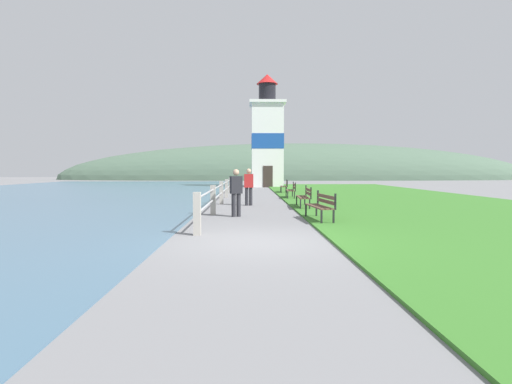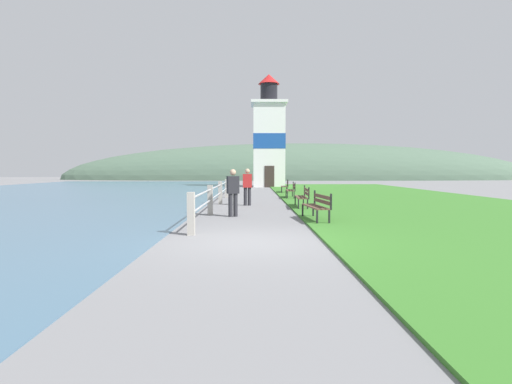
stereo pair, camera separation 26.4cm
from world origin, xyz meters
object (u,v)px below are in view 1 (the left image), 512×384
park_bench_near (322,204)px  park_bench_far (292,189)px  lighthouse (267,139)px  person_by_railing (236,191)px  person_strolling (249,186)px  park_bench_by_lighthouse (285,185)px  park_bench_midway (305,195)px

park_bench_near → park_bench_far: 9.97m
lighthouse → person_by_railing: (-2.23, -24.45, -3.69)m
park_bench_far → person_by_railing: 9.19m
park_bench_near → person_strolling: (-2.33, 5.63, 0.38)m
park_bench_by_lighthouse → person_by_railing: size_ratio=1.04×
park_bench_far → park_bench_midway: bearing=91.9°
park_bench_midway → person_by_railing: (-2.85, -3.09, 0.36)m
park_bench_near → person_strolling: person_strolling is taller
park_bench_near → park_bench_midway: bearing=-97.2°
person_by_railing → lighthouse: bearing=-25.4°
park_bench_far → park_bench_by_lighthouse: same height
park_bench_by_lighthouse → lighthouse: lighthouse is taller
park_bench_by_lighthouse → person_strolling: size_ratio=1.02×
lighthouse → person_strolling: 20.49m
park_bench_far → person_strolling: 5.00m
park_bench_midway → lighthouse: lighthouse is taller
park_bench_near → lighthouse: lighthouse is taller
park_bench_by_lighthouse → person_strolling: (-2.55, -9.70, 0.38)m
park_bench_near → lighthouse: 26.03m
park_bench_by_lighthouse → park_bench_near: bearing=92.7°
park_bench_midway → park_bench_far: same height
park_bench_far → park_bench_by_lighthouse: (0.10, 5.35, 0.00)m
park_bench_midway → park_bench_far: bearing=-88.2°
park_bench_near → person_strolling: 6.10m
park_bench_by_lighthouse → lighthouse: 11.17m
park_bench_near → park_bench_by_lighthouse: (0.23, 15.32, -0.00)m
park_bench_near → person_by_railing: size_ratio=1.17×
park_bench_midway → park_bench_by_lighthouse: size_ratio=1.16×
park_bench_by_lighthouse → lighthouse: size_ratio=0.16×
park_bench_far → person_by_railing: (-2.90, -8.71, 0.36)m
park_bench_far → park_bench_by_lighthouse: size_ratio=0.96×
park_bench_near → park_bench_midway: (0.08, 4.35, 0.00)m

